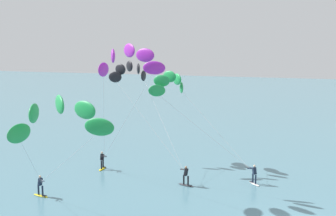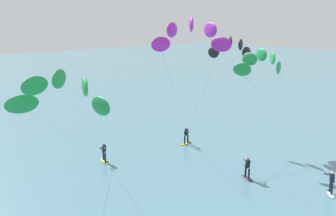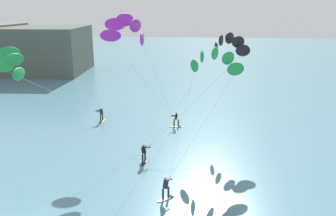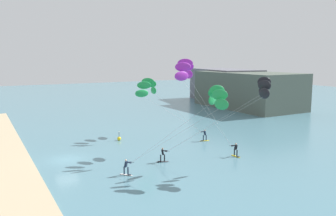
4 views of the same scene
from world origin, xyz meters
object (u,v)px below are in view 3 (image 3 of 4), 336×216
at_px(kitesurfer_mid_water, 213,65).
at_px(kitesurfer_downwind, 128,33).
at_px(kitesurfer_far_out, 14,64).
at_px(kitesurfer_nearshore, 226,49).

relative_size(kitesurfer_mid_water, kitesurfer_downwind, 0.91).
distance_m(kitesurfer_far_out, kitesurfer_downwind, 10.86).
bearing_deg(kitesurfer_downwind, kitesurfer_nearshore, 20.56).
relative_size(kitesurfer_nearshore, kitesurfer_mid_water, 0.99).
bearing_deg(kitesurfer_nearshore, kitesurfer_downwind, -159.44).
xyz_separation_m(kitesurfer_nearshore, kitesurfer_downwind, (-8.81, -3.30, 1.68)).
relative_size(kitesurfer_mid_water, kitesurfer_far_out, 1.14).
distance_m(kitesurfer_nearshore, kitesurfer_mid_water, 5.06).
distance_m(kitesurfer_mid_water, kitesurfer_downwind, 7.87).
relative_size(kitesurfer_nearshore, kitesurfer_downwind, 0.90).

